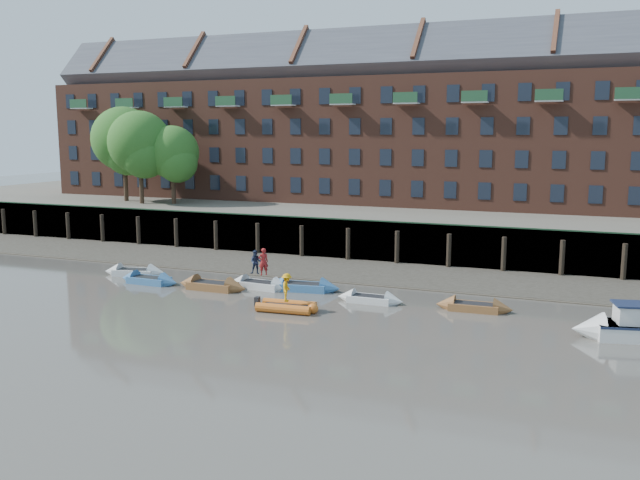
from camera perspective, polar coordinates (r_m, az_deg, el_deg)
The scene contains 19 objects.
ground at distance 33.66m, azimuth -6.90°, elevation -8.47°, with size 220.00×220.00×0.00m, color #56514A.
foreshore at distance 49.68m, azimuth 3.10°, elevation -2.66°, with size 110.00×8.00×0.50m, color #3D382F.
mud_band at distance 46.54m, azimuth 1.75°, elevation -3.46°, with size 110.00×1.60×0.10m, color #4C4336.
river_wall at distance 53.49m, azimuth 4.62°, elevation -0.09°, with size 110.00×1.23×3.30m.
bank_terrace at distance 66.49m, azimuth 8.10°, elevation 1.66°, with size 110.00×28.00×3.20m, color #5E594D.
apartment_terrace at distance 66.96m, azimuth 8.52°, elevation 11.33°, with size 80.60×15.56×20.98m.
tree_cluster at distance 69.05m, azimuth -14.94°, elevation 7.88°, with size 11.76×7.74×9.40m.
rowboat_0 at distance 49.96m, azimuth -15.32°, elevation -2.63°, with size 4.75×2.22×1.33m.
rowboat_1 at distance 47.10m, azimuth -14.20°, elevation -3.30°, with size 4.47×1.37×1.29m.
rowboat_2 at distance 44.49m, azimuth -9.05°, elevation -3.83°, with size 4.90×1.45×1.42m.
rowboat_3 at distance 44.43m, azimuth -5.09°, elevation -3.79°, with size 4.62×1.59×1.32m.
rowboat_4 at distance 43.67m, azimuth -1.43°, elevation -3.96°, with size 5.00×2.07×1.41m.
rowboat_5 at distance 40.79m, azimuth 4.23°, elevation -4.98°, with size 4.09×1.19×1.19m.
rowboat_6 at distance 39.83m, azimuth 12.84°, elevation -5.51°, with size 4.40×1.43×1.26m.
rib_tender at distance 38.78m, azimuth -2.66°, elevation -5.63°, with size 3.57×1.89×0.61m.
motor_launch at distance 36.83m, azimuth 24.19°, elevation -6.72°, with size 5.86×3.02×2.31m.
person_rower_a at distance 44.08m, azimuth -4.79°, elevation -1.83°, with size 0.65×0.43×1.79m, color maroon.
person_rower_b at distance 44.52m, azimuth -5.42°, elevation -1.87°, with size 0.77×0.60×1.58m, color #19233F.
person_rib_crew at distance 38.51m, azimuth -2.81°, elevation -4.02°, with size 1.05×0.60×1.63m, color orange.
Camera 1 is at (15.53, -28.09, 10.13)m, focal length 38.00 mm.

